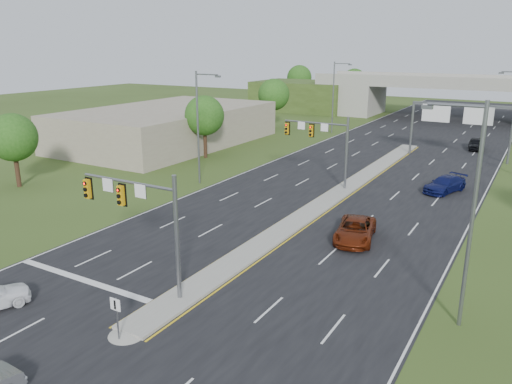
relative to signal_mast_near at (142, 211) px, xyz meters
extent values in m
plane|color=#324619|center=(2.26, 0.07, -4.73)|extent=(240.00, 240.00, 0.00)
cube|color=black|center=(2.26, 35.07, -4.72)|extent=(24.00, 160.00, 0.02)
cube|color=gray|center=(2.26, 23.07, -4.63)|extent=(2.00, 54.00, 0.16)
cone|color=gray|center=(2.26, -3.93, -4.63)|extent=(2.00, 2.00, 0.16)
cube|color=gold|center=(1.11, 23.07, -4.70)|extent=(0.12, 54.00, 0.01)
cube|color=gold|center=(3.41, 23.07, -4.70)|extent=(0.12, 54.00, 0.01)
cube|color=silver|center=(-9.54, 35.07, -4.70)|extent=(0.12, 160.00, 0.01)
cube|color=silver|center=(14.06, 35.07, -4.70)|extent=(0.12, 160.00, 0.01)
cube|color=silver|center=(-4.24, -0.93, -4.70)|extent=(10.50, 0.50, 0.01)
cylinder|color=slate|center=(2.26, 0.07, -1.23)|extent=(0.24, 0.24, 7.00)
cylinder|color=slate|center=(-0.99, 0.07, 1.47)|extent=(6.50, 0.16, 0.16)
cube|color=#D5980D|center=(-1.31, -0.18, 0.72)|extent=(0.35, 0.25, 1.10)
cube|color=#D5980D|center=(-3.91, -0.18, 0.72)|extent=(0.35, 0.25, 1.10)
cube|color=black|center=(-1.31, -0.04, 0.72)|extent=(0.55, 0.04, 1.30)
cube|color=black|center=(-3.91, -0.04, 0.72)|extent=(0.55, 0.04, 1.30)
sphere|color=#FF0C05|center=(-1.31, -0.31, 1.07)|extent=(0.20, 0.20, 0.20)
sphere|color=#FF0C05|center=(-3.91, -0.31, 1.07)|extent=(0.20, 0.20, 0.20)
cube|color=white|center=(-2.42, -0.03, 1.12)|extent=(0.75, 0.04, 0.75)
cube|color=white|center=(-0.01, -0.03, 1.12)|extent=(0.75, 0.04, 0.75)
cylinder|color=slate|center=(2.26, 25.07, -1.23)|extent=(0.24, 0.24, 7.00)
cylinder|color=slate|center=(-0.99, 25.07, 1.47)|extent=(6.50, 0.16, 0.16)
cube|color=#D5980D|center=(-1.31, 24.82, 0.72)|extent=(0.35, 0.25, 1.10)
cube|color=#D5980D|center=(-3.91, 24.82, 0.72)|extent=(0.35, 0.25, 1.10)
cube|color=black|center=(-1.31, 24.96, 0.72)|extent=(0.55, 0.04, 1.30)
cube|color=black|center=(-3.91, 24.96, 0.72)|extent=(0.55, 0.04, 1.30)
sphere|color=#FF0C05|center=(-1.31, 24.69, 1.07)|extent=(0.20, 0.20, 0.20)
sphere|color=#FF0C05|center=(-3.91, 24.69, 1.07)|extent=(0.20, 0.20, 0.20)
cube|color=white|center=(-2.42, 24.97, 1.12)|extent=(0.75, 0.04, 0.75)
cube|color=white|center=(-0.01, 24.97, 1.12)|extent=(0.75, 0.04, 0.75)
cylinder|color=slate|center=(2.26, -4.43, -3.63)|extent=(0.08, 0.08, 2.20)
cube|color=white|center=(2.26, -4.48, -2.83)|extent=(0.60, 0.04, 0.60)
cube|color=black|center=(2.26, -4.51, -2.83)|extent=(0.10, 0.02, 0.45)
cylinder|color=slate|center=(3.46, 45.07, -1.43)|extent=(0.28, 0.28, 6.60)
cylinder|color=slate|center=(14.76, 45.07, -1.43)|extent=(0.28, 0.28, 6.60)
cube|color=slate|center=(9.11, 45.07, 1.77)|extent=(11.50, 0.35, 0.35)
cube|color=#0B5317|center=(6.26, 44.87, 0.67)|extent=(3.20, 0.08, 2.00)
cube|color=#0B5317|center=(11.06, 44.87, 0.67)|extent=(3.20, 0.08, 2.00)
cube|color=silver|center=(6.26, 44.82, 0.67)|extent=(3.30, 0.03, 2.10)
cube|color=silver|center=(11.06, 44.82, 0.67)|extent=(3.30, 0.03, 2.10)
cube|color=gray|center=(-14.74, 80.07, -1.73)|extent=(6.00, 12.00, 6.00)
cube|color=#324619|center=(-27.74, 80.07, -1.73)|extent=(20.00, 14.00, 6.00)
cube|color=gray|center=(2.26, 80.07, 1.87)|extent=(50.00, 12.00, 1.20)
cube|color=gray|center=(2.26, 74.27, 2.92)|extent=(50.00, 0.40, 0.90)
cube|color=gray|center=(2.26, 85.87, 2.92)|extent=(50.00, 0.40, 0.90)
cylinder|color=slate|center=(-11.24, 20.07, 0.77)|extent=(0.20, 0.20, 11.00)
cylinder|color=slate|center=(-9.99, 20.07, 5.97)|extent=(2.50, 0.12, 0.12)
cube|color=slate|center=(-8.74, 20.07, 5.82)|extent=(0.50, 0.25, 0.18)
cylinder|color=slate|center=(-11.24, 55.07, 0.77)|extent=(0.20, 0.20, 11.00)
cylinder|color=slate|center=(-9.99, 55.07, 5.97)|extent=(2.50, 0.12, 0.12)
cube|color=slate|center=(-8.74, 55.07, 5.82)|extent=(0.50, 0.25, 0.18)
cylinder|color=slate|center=(15.76, 5.07, 0.77)|extent=(0.20, 0.20, 11.00)
cylinder|color=slate|center=(14.51, 5.07, 5.97)|extent=(2.50, 0.12, 0.12)
cube|color=slate|center=(13.26, 5.07, 5.82)|extent=(0.50, 0.25, 0.18)
cube|color=slate|center=(13.26, 40.07, 5.82)|extent=(0.50, 0.25, 0.18)
cylinder|color=#382316|center=(-17.74, 30.07, -2.73)|extent=(0.44, 0.44, 4.00)
sphere|color=#204F15|center=(-17.74, 30.07, 0.47)|extent=(4.80, 4.80, 4.80)
cylinder|color=#382316|center=(-21.74, 55.07, -2.60)|extent=(0.44, 0.44, 4.25)
sphere|color=#204F15|center=(-21.74, 55.07, 0.80)|extent=(5.20, 5.20, 5.20)
cylinder|color=#382316|center=(-25.74, 10.07, -2.85)|extent=(0.44, 0.44, 3.75)
sphere|color=#204F15|center=(-25.74, 10.07, 0.15)|extent=(4.60, 4.60, 4.60)
cylinder|color=#382316|center=(-35.74, 94.07, -2.48)|extent=(0.44, 0.44, 4.50)
sphere|color=#204F15|center=(-35.74, 94.07, 1.12)|extent=(6.00, 6.00, 6.00)
cylinder|color=#382316|center=(-21.74, 94.07, -2.60)|extent=(0.44, 0.44, 4.25)
sphere|color=#204F15|center=(-21.74, 94.07, 0.80)|extent=(5.60, 5.60, 5.60)
cube|color=gray|center=(-27.74, 35.07, -2.23)|extent=(18.00, 30.00, 5.00)
imported|color=#571B08|center=(7.50, 13.17, -3.95)|extent=(3.56, 5.84, 1.51)
imported|color=#0B1145|center=(10.65, 29.13, -3.97)|extent=(3.68, 5.48, 1.48)
imported|color=black|center=(10.39, 52.20, -3.94)|extent=(2.43, 4.69, 1.53)
camera|label=1|loc=(18.13, -18.83, 8.52)|focal=35.00mm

